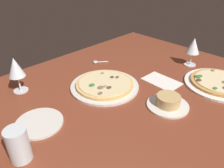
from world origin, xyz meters
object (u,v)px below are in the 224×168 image
(wine_glass_far, at_px, (16,68))
(wine_glass_near, at_px, (193,47))
(pizza_side, at_px, (219,83))
(ramekin_on_saucer, at_px, (168,102))
(pizza_main, at_px, (105,85))
(spoon, at_px, (97,62))
(paper_menu, at_px, (162,81))
(water_glass, at_px, (19,147))
(side_plate, at_px, (39,123))

(wine_glass_far, height_order, wine_glass_near, wine_glass_far)
(pizza_side, relative_size, ramekin_on_saucer, 1.85)
(pizza_main, relative_size, ramekin_on_saucer, 1.86)
(ramekin_on_saucer, xyz_separation_m, spoon, (-0.08, -0.54, -0.02))
(ramekin_on_saucer, relative_size, paper_menu, 0.98)
(wine_glass_near, distance_m, water_glass, 1.01)
(paper_menu, bearing_deg, wine_glass_near, -178.87)
(side_plate, distance_m, spoon, 0.58)
(side_plate, bearing_deg, pizza_main, -176.89)
(water_glass, relative_size, spoon, 1.38)
(water_glass, bearing_deg, side_plate, -137.98)
(water_glass, xyz_separation_m, spoon, (-0.64, -0.37, -0.05))
(ramekin_on_saucer, relative_size, spoon, 2.09)
(ramekin_on_saucer, xyz_separation_m, water_glass, (0.57, -0.17, 0.03))
(wine_glass_far, relative_size, spoon, 2.00)
(paper_menu, bearing_deg, side_plate, -11.57)
(wine_glass_far, bearing_deg, pizza_main, 139.77)
(wine_glass_near, bearing_deg, water_glass, -2.43)
(ramekin_on_saucer, distance_m, side_plate, 0.53)
(water_glass, bearing_deg, wine_glass_far, -115.07)
(ramekin_on_saucer, height_order, side_plate, ramekin_on_saucer)
(wine_glass_far, xyz_separation_m, water_glass, (0.18, 0.39, -0.07))
(pizza_side, xyz_separation_m, wine_glass_near, (-0.11, -0.21, 0.10))
(pizza_side, bearing_deg, wine_glass_near, -117.71)
(wine_glass_far, bearing_deg, pizza_side, 138.04)
(ramekin_on_saucer, bearing_deg, water_glass, -17.14)
(water_glass, distance_m, paper_menu, 0.73)
(side_plate, bearing_deg, spoon, -153.96)
(spoon, bearing_deg, pizza_main, 55.82)
(ramekin_on_saucer, distance_m, spoon, 0.55)
(water_glass, bearing_deg, wine_glass_near, 177.57)
(ramekin_on_saucer, xyz_separation_m, wine_glass_near, (-0.44, -0.13, 0.09))
(pizza_side, relative_size, wine_glass_near, 2.03)
(pizza_side, bearing_deg, paper_menu, -52.08)
(wine_glass_far, distance_m, side_plate, 0.31)
(wine_glass_near, bearing_deg, pizza_main, -18.24)
(ramekin_on_saucer, xyz_separation_m, side_plate, (0.44, -0.28, -0.02))
(ramekin_on_saucer, bearing_deg, spoon, -98.32)
(pizza_main, xyz_separation_m, ramekin_on_saucer, (-0.08, 0.30, 0.01))
(pizza_main, bearing_deg, ramekin_on_saucer, 104.93)
(pizza_main, height_order, paper_menu, pizza_main)
(ramekin_on_saucer, distance_m, wine_glass_near, 0.47)
(pizza_main, height_order, water_glass, water_glass)
(pizza_main, bearing_deg, wine_glass_far, -40.23)
(pizza_main, xyz_separation_m, wine_glass_far, (0.30, -0.26, 0.11))
(paper_menu, relative_size, spoon, 2.14)
(pizza_main, distance_m, spoon, 0.29)
(wine_glass_far, relative_size, water_glass, 1.44)
(side_plate, bearing_deg, paper_menu, 166.25)
(pizza_side, relative_size, side_plate, 1.81)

